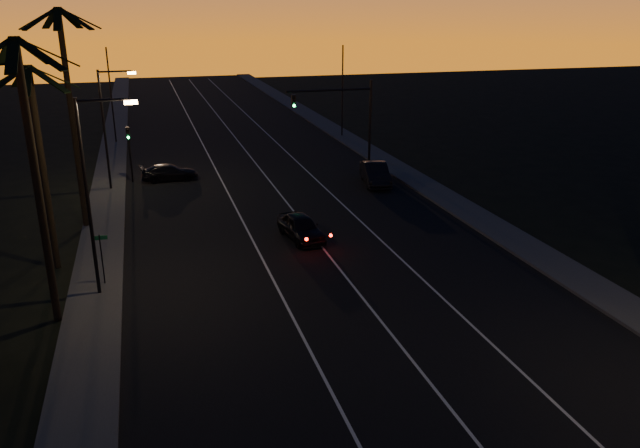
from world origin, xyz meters
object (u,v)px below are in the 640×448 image
object	(u,v)px
cross_car	(169,172)
signal_mast	(343,109)
lead_car	(301,227)
right_car	(375,174)

from	to	relation	value
cross_car	signal_mast	bearing A→B (deg)	1.36
lead_car	cross_car	world-z (taller)	lead_car
signal_mast	right_car	bearing A→B (deg)	-82.46
right_car	lead_car	bearing A→B (deg)	-130.14
lead_car	cross_car	xyz separation A→B (m)	(-6.47, 15.07, -0.09)
signal_mast	right_car	distance (m)	6.98
lead_car	cross_car	size ratio (longest dim) A/B	1.13
right_car	signal_mast	bearing A→B (deg)	97.54
signal_mast	cross_car	xyz separation A→B (m)	(-13.90, -0.33, -4.16)
right_car	cross_car	size ratio (longest dim) A/B	1.19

